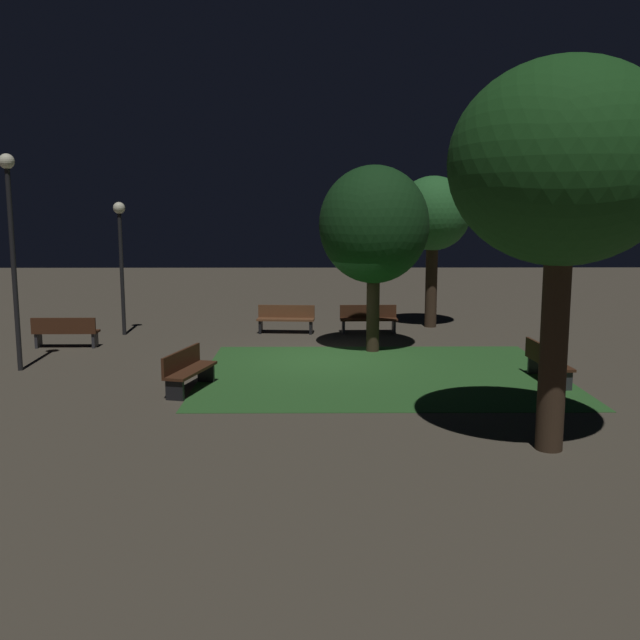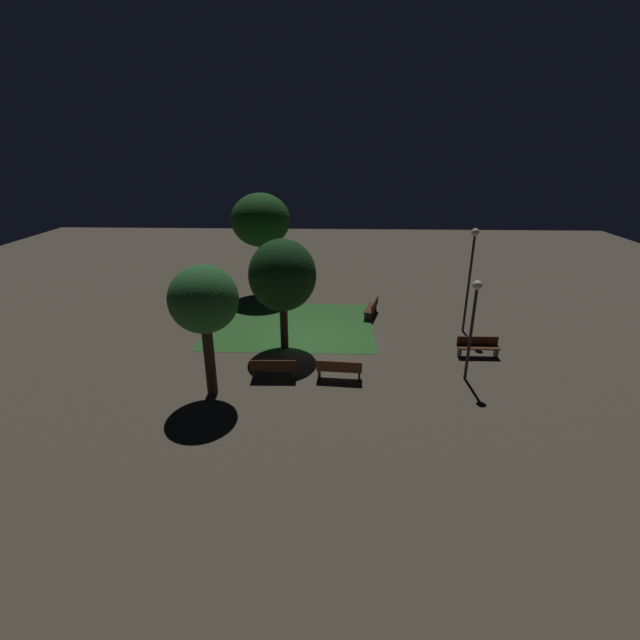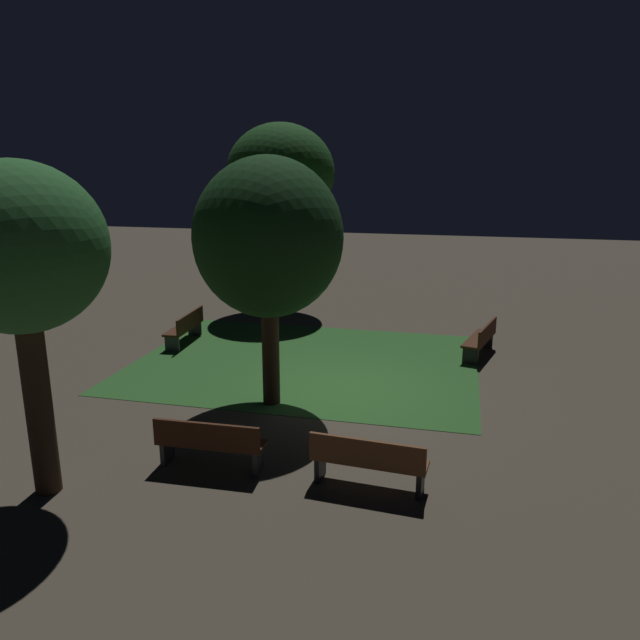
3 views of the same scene
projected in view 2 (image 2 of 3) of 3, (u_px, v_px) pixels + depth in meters
The scene contains 12 objects.
ground_plane at pixel (312, 339), 21.53m from camera, with size 60.00×60.00×0.00m, color #4C4438.
grass_lawn at pixel (291, 325), 23.16m from camera, with size 8.47×6.63×0.01m, color #2D6028.
bench_front_left at pixel (274, 368), 17.74m from camera, with size 1.81×0.52×0.88m.
bench_by_lamp at pixel (339, 369), 17.66m from camera, with size 1.83×0.62×0.88m.
bench_front_right at pixel (372, 307), 24.30m from camera, with size 0.92×1.86×0.88m.
bench_path_side at pixel (478, 346), 19.67m from camera, with size 1.80×0.49×0.88m.
bench_back_row at pixel (224, 310), 23.90m from camera, with size 0.58×1.82×0.88m.
tree_back_left at pixel (261, 221), 26.59m from camera, with size 3.51×3.51×6.14m.
tree_near_wall at pixel (204, 301), 15.53m from camera, with size 2.44×2.44×4.97m.
tree_lawn_side at pixel (282, 276), 19.38m from camera, with size 2.96×2.96×5.05m.
lamp_post_near_wall at pixel (474, 313), 16.86m from camera, with size 0.36×0.36×4.11m.
lamp_post_path_center at pixel (471, 264), 21.21m from camera, with size 0.36×0.36×5.16m.
Camera 2 is at (1.10, -19.65, 8.79)m, focal length 25.02 mm.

